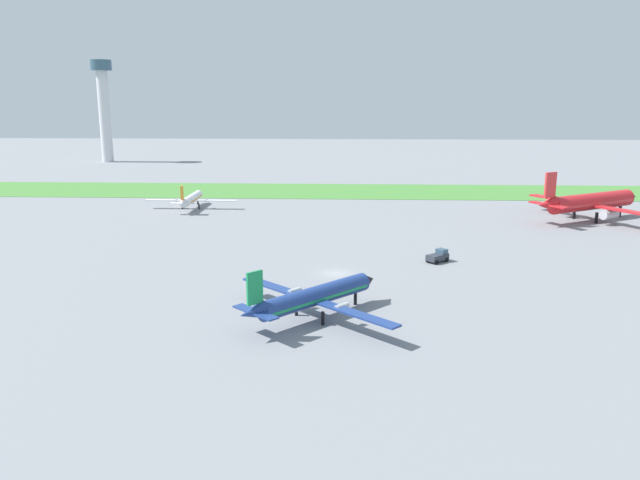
{
  "coord_description": "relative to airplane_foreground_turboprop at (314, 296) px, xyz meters",
  "views": [
    {
      "loc": [
        1.58,
        -87.33,
        25.08
      ],
      "look_at": [
        -2.78,
        8.6,
        3.0
      ],
      "focal_mm": 34.89,
      "sensor_mm": 36.0,
      "label": 1
    }
  ],
  "objects": [
    {
      "name": "grass_taxiway_strip",
      "position": [
        2.26,
        100.71,
        -2.66
      ],
      "size": [
        360.0,
        28.0,
        0.08
      ],
      "primitive_type": "cube",
      "color": "#478438",
      "rests_on": "ground_plane"
    },
    {
      "name": "airplane_foreground_turboprop",
      "position": [
        0.0,
        0.0,
        0.0
      ],
      "size": [
        19.05,
        17.99,
        7.39
      ],
      "rotation": [
        0.0,
        0.0,
        0.82
      ],
      "color": "navy",
      "rests_on": "ground_plane"
    },
    {
      "name": "ground_plane",
      "position": [
        2.26,
        19.16,
        -2.7
      ],
      "size": [
        600.0,
        600.0,
        0.0
      ],
      "primitive_type": "plane",
      "color": "gray"
    },
    {
      "name": "pushback_tug_near_gate",
      "position": [
        18.02,
        26.4,
        -1.79
      ],
      "size": [
        3.86,
        3.77,
        1.95
      ],
      "rotation": [
        0.0,
        0.0,
        0.75
      ],
      "color": "#2D333D",
      "rests_on": "ground_plane"
    },
    {
      "name": "airplane_taxiing_turboprop",
      "position": [
        -32.22,
        71.6,
        -0.38
      ],
      "size": [
        21.23,
        18.14,
        6.37
      ],
      "rotation": [
        0.0,
        0.0,
        1.57
      ],
      "color": "white",
      "rests_on": "ground_plane"
    },
    {
      "name": "airplane_parked_jet_far",
      "position": [
        53.99,
        61.51,
        1.18
      ],
      "size": [
        27.2,
        27.19,
        10.8
      ],
      "rotation": [
        0.0,
        0.0,
        0.55
      ],
      "color": "red",
      "rests_on": "ground_plane"
    },
    {
      "name": "control_tower",
      "position": [
        -92.09,
        176.65,
        20.27
      ],
      "size": [
        8.0,
        8.0,
        39.24
      ],
      "color": "silver",
      "rests_on": "ground_plane"
    }
  ]
}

